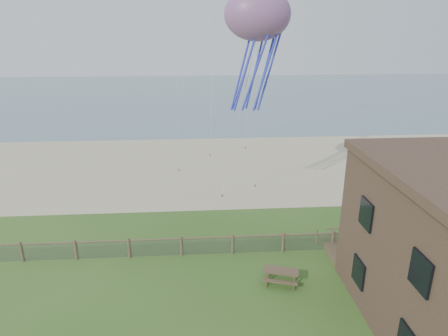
{
  "coord_description": "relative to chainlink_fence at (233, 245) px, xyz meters",
  "views": [
    {
      "loc": [
        -1.98,
        -14.48,
        12.57
      ],
      "look_at": [
        -0.37,
        8.0,
        4.66
      ],
      "focal_mm": 32.0,
      "sensor_mm": 36.0,
      "label": 1
    }
  ],
  "objects": [
    {
      "name": "ground",
      "position": [
        0.0,
        -6.0,
        -0.55
      ],
      "size": [
        160.0,
        160.0,
        0.0
      ],
      "primitive_type": "plane",
      "color": "#30541C",
      "rests_on": "ground"
    },
    {
      "name": "sand_beach",
      "position": [
        0.0,
        16.0,
        -0.55
      ],
      "size": [
        72.0,
        20.0,
        0.02
      ],
      "primitive_type": "cube",
      "color": "#C9BA91",
      "rests_on": "ground"
    },
    {
      "name": "ocean",
      "position": [
        0.0,
        60.0,
        -0.55
      ],
      "size": [
        160.0,
        68.0,
        0.02
      ],
      "primitive_type": "cube",
      "color": "slate",
      "rests_on": "ground"
    },
    {
      "name": "chainlink_fence",
      "position": [
        0.0,
        0.0,
        0.0
      ],
      "size": [
        36.2,
        0.2,
        1.25
      ],
      "primitive_type": null,
      "color": "#4F3A2C",
      "rests_on": "ground"
    },
    {
      "name": "picnic_table",
      "position": [
        2.24,
        -3.03,
        -0.17
      ],
      "size": [
        2.12,
        1.82,
        0.76
      ],
      "primitive_type": null,
      "rotation": [
        0.0,
        0.0,
        -0.3
      ],
      "color": "brown",
      "rests_on": "ground"
    },
    {
      "name": "octopus_kite",
      "position": [
        1.94,
        5.38,
        10.79
      ],
      "size": [
        4.05,
        3.02,
        7.9
      ],
      "primitive_type": null,
      "rotation": [
        0.0,
        0.0,
        -0.08
      ],
      "color": "#FF5B28"
    }
  ]
}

